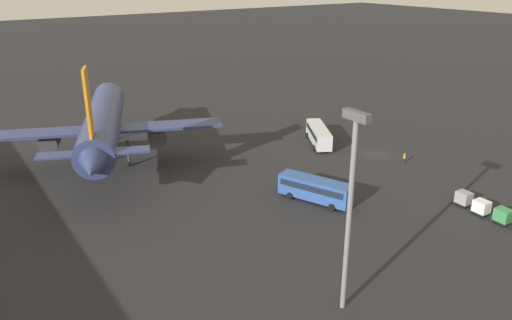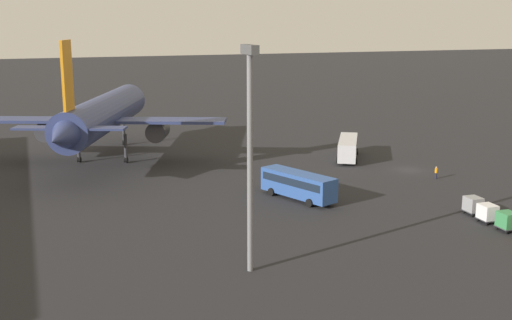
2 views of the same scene
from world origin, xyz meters
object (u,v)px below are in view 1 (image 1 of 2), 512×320
at_px(airplane, 103,124).
at_px(cargo_cart_white, 481,207).
at_px(worker_person, 404,158).
at_px(cargo_cart_grey, 464,198).
at_px(cargo_cart_green, 503,215).
at_px(shuttle_bus_far, 315,188).
at_px(shuttle_bus_near, 319,134).

xyz_separation_m(airplane, cargo_cart_white, (-46.00, -35.55, -6.04)).
bearing_deg(cargo_cart_white, worker_person, -19.28).
bearing_deg(cargo_cart_grey, cargo_cart_white, 171.13).
distance_m(airplane, cargo_cart_white, 58.45).
bearing_deg(cargo_cart_green, shuttle_bus_far, 40.14).
distance_m(airplane, cargo_cart_green, 60.88).
distance_m(airplane, shuttle_bus_near, 38.74).
bearing_deg(cargo_cart_grey, worker_person, -21.18).
bearing_deg(shuttle_bus_far, cargo_cart_green, -161.74).
height_order(shuttle_bus_near, cargo_cart_green, shuttle_bus_near).
distance_m(cargo_cart_white, cargo_cart_grey, 3.06).
relative_size(shuttle_bus_near, cargo_cart_grey, 5.56).
bearing_deg(cargo_cart_grey, airplane, 39.97).
relative_size(shuttle_bus_far, worker_person, 6.28).
bearing_deg(airplane, cargo_cart_grey, -118.12).
distance_m(cargo_cart_green, cargo_cart_white, 3.02).
bearing_deg(cargo_cart_white, cargo_cart_green, -178.99).
bearing_deg(shuttle_bus_far, worker_person, -104.52).
height_order(airplane, shuttle_bus_near, airplane).
bearing_deg(shuttle_bus_near, shuttle_bus_far, 167.83).
distance_m(shuttle_bus_near, cargo_cart_white, 34.39).
relative_size(shuttle_bus_far, cargo_cart_white, 5.31).
relative_size(cargo_cart_green, cargo_cart_grey, 1.00).
bearing_deg(shuttle_bus_far, cargo_cart_white, -156.82).
relative_size(worker_person, cargo_cart_green, 0.84).
bearing_deg(cargo_cart_green, cargo_cart_grey, -3.96).
bearing_deg(shuttle_bus_far, cargo_cart_grey, -149.92).
xyz_separation_m(shuttle_bus_near, shuttle_bus_far, (-18.68, 16.75, 0.05)).
relative_size(worker_person, cargo_cart_white, 0.84).
bearing_deg(cargo_cart_white, cargo_cart_grey, -8.87).
bearing_deg(shuttle_bus_near, cargo_cart_grey, -151.30).
height_order(cargo_cart_green, cargo_cart_grey, same).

